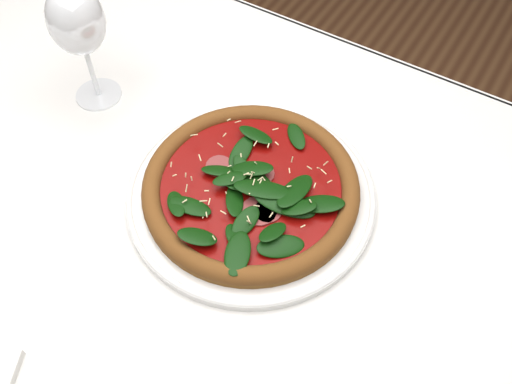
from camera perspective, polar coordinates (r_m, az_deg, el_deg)
The scene contains 5 objects.
ground at distance 1.45m, azimuth -3.64°, elevation -17.84°, with size 6.00×6.00×0.00m, color brown.
dining_table at distance 0.86m, azimuth -5.88°, elevation -4.31°, with size 1.21×0.81×0.75m.
plate at distance 0.77m, azimuth -0.51°, elevation -0.17°, with size 0.33×0.33×0.01m.
pizza at distance 0.75m, azimuth -0.52°, elevation 0.68°, with size 0.34×0.34×0.04m.
wine_glass at distance 0.84m, azimuth -17.49°, elevation 15.84°, with size 0.08×0.08×0.19m.
Camera 1 is at (0.31, -0.34, 1.38)m, focal length 40.00 mm.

